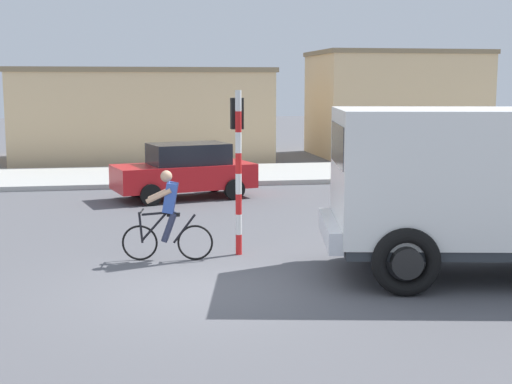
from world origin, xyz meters
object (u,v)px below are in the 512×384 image
object	(u,v)px
truck_foreground	(486,181)
traffic_light_pole	(238,149)
cyclist	(168,216)
car_white_mid	(185,170)
car_red_near	(447,166)

from	to	relation	value
truck_foreground	traffic_light_pole	world-z (taller)	traffic_light_pole
cyclist	traffic_light_pole	xyz separation A→B (m)	(1.39, 0.32, 1.20)
traffic_light_pole	cyclist	bearing A→B (deg)	-167.13
truck_foreground	car_white_mid	size ratio (longest dim) A/B	1.35
car_white_mid	traffic_light_pole	bearing A→B (deg)	-85.82
cyclist	car_white_mid	size ratio (longest dim) A/B	0.40
truck_foreground	traffic_light_pole	distance (m)	4.63
cyclist	traffic_light_pole	world-z (taller)	traffic_light_pole
cyclist	car_red_near	world-z (taller)	cyclist
car_white_mid	car_red_near	bearing A→B (deg)	-0.83
cyclist	car_white_mid	distance (m)	7.43
truck_foreground	car_white_mid	xyz separation A→B (m)	(-4.49, 9.39, -0.85)
truck_foreground	cyclist	size ratio (longest dim) A/B	3.36
truck_foreground	cyclist	world-z (taller)	truck_foreground
traffic_light_pole	car_red_near	size ratio (longest dim) A/B	0.76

